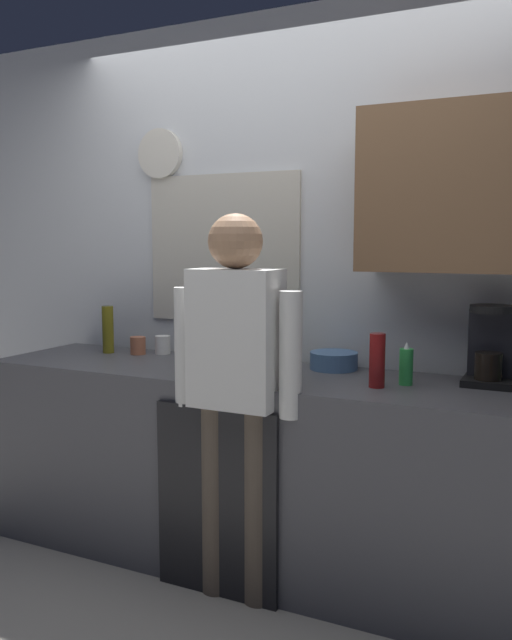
{
  "coord_description": "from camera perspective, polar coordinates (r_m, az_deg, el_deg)",
  "views": [
    {
      "loc": [
        1.21,
        -2.33,
        1.49
      ],
      "look_at": [
        -0.03,
        0.25,
        1.15
      ],
      "focal_mm": 36.96,
      "sensor_mm": 36.0,
      "label": 1
    }
  ],
  "objects": [
    {
      "name": "ground_plane",
      "position": [
        3.02,
        -1.68,
        -22.72
      ],
      "size": [
        8.0,
        8.0,
        0.0
      ],
      "primitive_type": "plane",
      "color": "#9E998E"
    },
    {
      "name": "kitchen_counter",
      "position": [
        3.08,
        0.93,
        -12.89
      ],
      "size": [
        2.75,
        0.64,
        0.9
      ],
      "primitive_type": "cube",
      "color": "#4C4C51",
      "rests_on": "ground_plane"
    },
    {
      "name": "dishwasher_panel",
      "position": [
        2.85,
        -3.47,
        -15.52
      ],
      "size": [
        0.56,
        0.02,
        0.81
      ],
      "primitive_type": "cube",
      "color": "black",
      "rests_on": "ground_plane"
    },
    {
      "name": "back_wall_assembly",
      "position": [
        3.23,
        5.54,
        4.47
      ],
      "size": [
        4.35,
        0.42,
        2.6
      ],
      "color": "silver",
      "rests_on": "ground_plane"
    },
    {
      "name": "coffee_maker",
      "position": [
        2.88,
        19.65,
        -2.38
      ],
      "size": [
        0.2,
        0.2,
        0.33
      ],
      "color": "black",
      "rests_on": "kitchen_counter"
    },
    {
      "name": "bottle_red_vinegar",
      "position": [
        2.7,
        10.44,
        -3.46
      ],
      "size": [
        0.06,
        0.06,
        0.22
      ],
      "primitive_type": "cylinder",
      "color": "maroon",
      "rests_on": "kitchen_counter"
    },
    {
      "name": "bottle_green_wine",
      "position": [
        2.82,
        1.31,
        -2.09
      ],
      "size": [
        0.07,
        0.07,
        0.3
      ],
      "primitive_type": "cylinder",
      "color": "#195923",
      "rests_on": "kitchen_counter"
    },
    {
      "name": "bottle_olive_oil",
      "position": [
        3.57,
        -12.7,
        -0.8
      ],
      "size": [
        0.06,
        0.06,
        0.25
      ],
      "primitive_type": "cylinder",
      "color": "olive",
      "rests_on": "kitchen_counter"
    },
    {
      "name": "cup_terracotta_mug",
      "position": [
        3.5,
        -10.18,
        -2.19
      ],
      "size": [
        0.08,
        0.08,
        0.09
      ],
      "primitive_type": "cylinder",
      "color": "#B26647",
      "rests_on": "kitchen_counter"
    },
    {
      "name": "cup_blue_mug",
      "position": [
        2.98,
        -0.88,
        -3.55
      ],
      "size": [
        0.08,
        0.08,
        0.1
      ],
      "primitive_type": "cylinder",
      "color": "#3351B2",
      "rests_on": "kitchen_counter"
    },
    {
      "name": "cup_white_mug",
      "position": [
        3.49,
        -8.08,
        -2.14
      ],
      "size": [
        0.08,
        0.08,
        0.09
      ],
      "primitive_type": "cylinder",
      "color": "white",
      "rests_on": "kitchen_counter"
    },
    {
      "name": "mixing_bowl",
      "position": [
        3.06,
        6.76,
        -3.51
      ],
      "size": [
        0.22,
        0.22,
        0.08
      ],
      "primitive_type": "cylinder",
      "color": "#4C72A5",
      "rests_on": "kitchen_counter"
    },
    {
      "name": "potted_plant",
      "position": [
        3.16,
        0.03,
        -1.46
      ],
      "size": [
        0.15,
        0.15,
        0.23
      ],
      "color": "#9E5638",
      "rests_on": "kitchen_counter"
    },
    {
      "name": "dish_soap",
      "position": [
        2.77,
        12.87,
        -3.91
      ],
      "size": [
        0.06,
        0.06,
        0.18
      ],
      "color": "green",
      "rests_on": "kitchen_counter"
    },
    {
      "name": "person_at_sink",
      "position": [
        2.68,
        -1.75,
        -4.81
      ],
      "size": [
        0.57,
        0.22,
        1.6
      ],
      "rotation": [
        0.0,
        0.0,
        -0.05
      ],
      "color": "brown",
      "rests_on": "ground_plane"
    }
  ]
}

